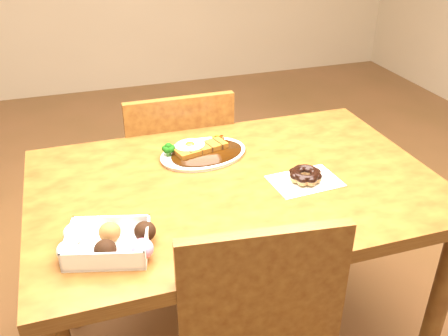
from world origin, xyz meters
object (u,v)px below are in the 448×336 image
object	(u,v)px
table	(235,208)
pon_de_ring	(305,176)
katsu_curry_plate	(202,152)
donut_box	(108,242)
chair_far	(176,177)

from	to	relation	value
table	pon_de_ring	bearing A→B (deg)	-19.04
katsu_curry_plate	donut_box	bearing A→B (deg)	-130.59
pon_de_ring	table	bearing A→B (deg)	160.96
table	donut_box	xyz separation A→B (m)	(-0.40, -0.22, 0.13)
chair_far	katsu_curry_plate	size ratio (longest dim) A/B	2.75
donut_box	pon_de_ring	bearing A→B (deg)	14.18
table	pon_de_ring	size ratio (longest dim) A/B	5.72
katsu_curry_plate	pon_de_ring	world-z (taller)	katsu_curry_plate
katsu_curry_plate	donut_box	xyz separation A→B (m)	(-0.35, -0.40, 0.01)
katsu_curry_plate	pon_de_ring	xyz separation A→B (m)	(0.25, -0.25, 0.01)
chair_far	pon_de_ring	distance (m)	0.72
table	donut_box	world-z (taller)	donut_box
chair_far	donut_box	size ratio (longest dim) A/B	3.69
donut_box	pon_de_ring	size ratio (longest dim) A/B	1.12
table	donut_box	bearing A→B (deg)	-151.38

